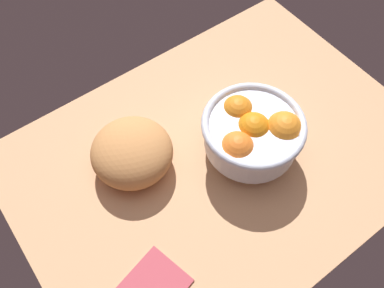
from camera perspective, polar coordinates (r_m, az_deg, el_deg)
The scene contains 3 objects.
ground_plane at distance 88.42cm, azimuth 3.76°, elevation -1.86°, with size 83.03×60.99×3.00cm, color tan.
fruit_bowl at distance 82.43cm, azimuth 8.24°, elevation 1.58°, with size 20.16×20.16×11.50cm.
bread_loaf at distance 82.74cm, azimuth -8.15°, elevation -1.11°, with size 16.18×16.11×9.00cm, color #C8854C.
Camera 1 is at (-30.95, -32.32, 74.76)cm, focal length 39.34 mm.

